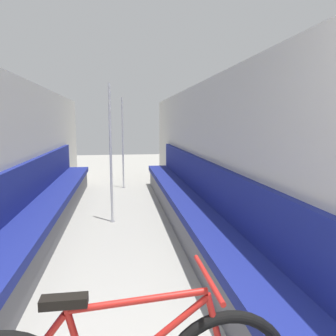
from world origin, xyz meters
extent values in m
cube|color=beige|center=(-1.26, 3.87, 1.04)|extent=(0.10, 10.94, 2.09)
cube|color=beige|center=(1.26, 3.87, 1.04)|extent=(0.10, 10.94, 2.09)
cube|color=#5B5B60|center=(-0.96, 3.90, 0.18)|extent=(0.42, 7.05, 0.36)
cube|color=navy|center=(-0.96, 3.90, 0.41)|extent=(0.50, 7.05, 0.10)
cube|color=navy|center=(-1.18, 3.90, 0.73)|extent=(0.07, 7.05, 0.53)
cube|color=#5B5B60|center=(0.96, 3.90, 0.18)|extent=(0.42, 7.05, 0.36)
cube|color=navy|center=(0.96, 3.90, 0.41)|extent=(0.50, 7.05, 0.10)
cube|color=navy|center=(1.18, 3.90, 0.73)|extent=(0.07, 7.05, 0.53)
cylinder|color=#B21E19|center=(0.10, 0.93, 0.72)|extent=(0.64, 0.03, 0.08)
cylinder|color=#B21E19|center=(0.46, 0.93, 0.52)|extent=(0.13, 0.03, 0.42)
cube|color=black|center=(-0.22, 0.93, 0.74)|extent=(0.20, 0.07, 0.04)
cylinder|color=#B21E19|center=(0.41, 0.93, 0.81)|extent=(0.02, 0.46, 0.02)
cylinder|color=gray|center=(-0.10, 4.48, 0.01)|extent=(0.08, 0.08, 0.01)
cylinder|color=silver|center=(-0.10, 4.48, 1.03)|extent=(0.04, 0.04, 2.07)
cylinder|color=gray|center=(0.10, 7.10, 0.01)|extent=(0.08, 0.08, 0.01)
cylinder|color=silver|center=(0.10, 7.10, 1.03)|extent=(0.04, 0.04, 2.07)
camera|label=1|loc=(0.03, -0.43, 1.51)|focal=35.00mm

